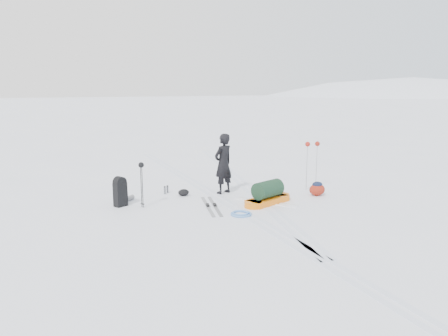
% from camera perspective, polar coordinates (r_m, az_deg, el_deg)
% --- Properties ---
extents(ground, '(200.00, 200.00, 0.00)m').
position_cam_1_polar(ground, '(12.72, -0.33, -4.14)').
color(ground, white).
rests_on(ground, ground).
extents(ski_tracks, '(3.38, 17.97, 0.01)m').
position_cam_1_polar(ski_tracks, '(13.71, 0.87, -3.00)').
color(ski_tracks, silver).
rests_on(ski_tracks, ground).
extents(skier, '(0.80, 0.69, 1.84)m').
position_cam_1_polar(skier, '(13.25, -0.09, 0.57)').
color(skier, black).
rests_on(skier, ground).
extents(pulk_sled, '(1.74, 1.14, 0.65)m').
position_cam_1_polar(pulk_sled, '(12.33, 5.72, -3.49)').
color(pulk_sled, orange).
rests_on(pulk_sled, ground).
extents(expedition_rucksack, '(0.67, 0.86, 0.83)m').
position_cam_1_polar(expedition_rucksack, '(12.34, -13.28, -3.07)').
color(expedition_rucksack, black).
rests_on(expedition_rucksack, ground).
extents(ski_poles_black, '(0.15, 0.18, 1.25)m').
position_cam_1_polar(ski_poles_black, '(11.92, -10.75, -0.32)').
color(ski_poles_black, black).
rests_on(ski_poles_black, ground).
extents(ski_poles_silver, '(0.49, 0.18, 1.54)m').
position_cam_1_polar(ski_poles_silver, '(13.94, 11.46, 2.39)').
color(ski_poles_silver, '#ABADB2').
rests_on(ski_poles_silver, ground).
extents(touring_skis_grey, '(0.59, 2.00, 0.07)m').
position_cam_1_polar(touring_skis_grey, '(12.02, -1.68, -4.97)').
color(touring_skis_grey, gray).
rests_on(touring_skis_grey, ground).
extents(touring_skis_white, '(1.43, 1.60, 0.07)m').
position_cam_1_polar(touring_skis_white, '(12.47, 5.47, -4.43)').
color(touring_skis_white, white).
rests_on(touring_skis_white, ground).
extents(rope_coil, '(0.73, 0.73, 0.07)m').
position_cam_1_polar(rope_coil, '(11.28, 2.22, -5.97)').
color(rope_coil, '#5389CB').
rests_on(rope_coil, ground).
extents(small_daypack, '(0.62, 0.60, 0.43)m').
position_cam_1_polar(small_daypack, '(13.42, 12.07, -2.67)').
color(small_daypack, maroon).
rests_on(small_daypack, ground).
extents(thermos_pair, '(0.18, 0.21, 0.25)m').
position_cam_1_polar(thermos_pair, '(13.51, -7.57, -2.83)').
color(thermos_pair, slate).
rests_on(thermos_pair, ground).
extents(stuff_sack, '(0.36, 0.29, 0.21)m').
position_cam_1_polar(stuff_sack, '(13.16, -5.31, -3.21)').
color(stuff_sack, black).
rests_on(stuff_sack, ground).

